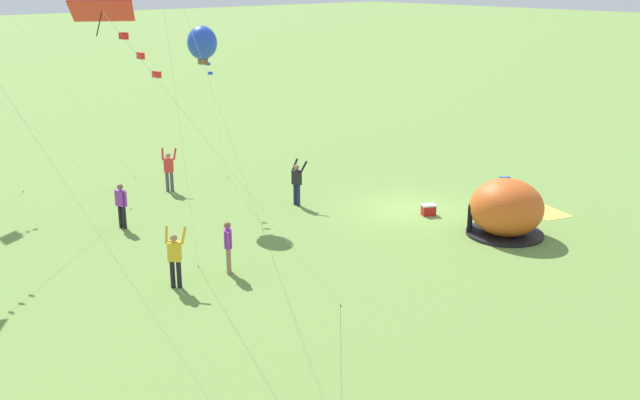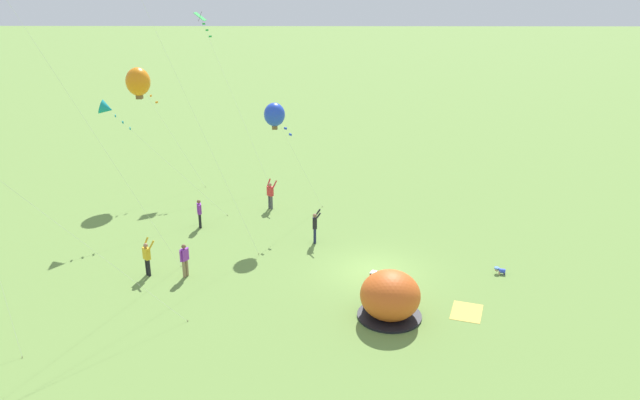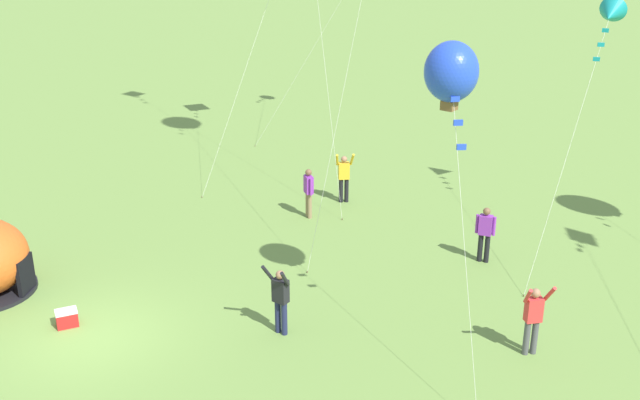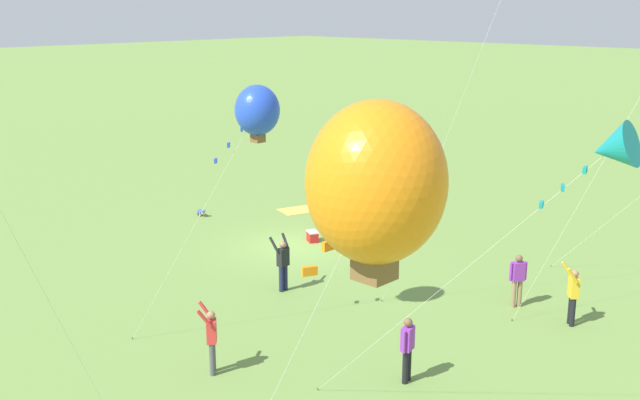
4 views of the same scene
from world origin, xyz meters
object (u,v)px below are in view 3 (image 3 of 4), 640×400
at_px(person_with_toddler, 344,176).
at_px(person_near_tent, 309,191).
at_px(person_arms_raised, 280,297).
at_px(cooler_box, 67,318).
at_px(person_strolling, 485,232).
at_px(kite_blue, 451,72).
at_px(person_flying_kite, 533,317).
at_px(kite_teal, 610,14).

height_order(person_with_toddler, person_near_tent, person_with_toddler).
height_order(person_arms_raised, person_with_toddler, same).
xyz_separation_m(cooler_box, person_arms_raised, (4.49, 3.03, 0.78)).
xyz_separation_m(cooler_box, person_strolling, (6.62, 9.80, 0.74)).
height_order(person_with_toddler, kite_blue, kite_blue).
distance_m(cooler_box, kite_blue, 11.17).
height_order(person_flying_kite, kite_blue, kite_blue).
distance_m(person_arms_raised, person_with_toddler, 9.09).
xyz_separation_m(kite_teal, kite_blue, (-0.30, -9.56, -0.27)).
relative_size(person_flying_kite, kite_teal, 0.26).
xyz_separation_m(person_flying_kite, kite_blue, (-2.22, -0.57, 5.53)).
height_order(person_flying_kite, person_strolling, person_flying_kite).
height_order(cooler_box, person_flying_kite, person_flying_kite).
relative_size(person_flying_kite, person_with_toddler, 1.00).
bearing_deg(cooler_box, person_with_toddler, 87.55).
bearing_deg(kite_teal, person_near_tent, -143.13).
height_order(cooler_box, person_with_toddler, person_with_toddler).
bearing_deg(person_arms_raised, person_with_toddler, 116.19).
distance_m(cooler_box, person_arms_raised, 5.47).
bearing_deg(person_arms_raised, person_near_tent, 123.27).
bearing_deg(person_near_tent, kite_blue, -29.05).
bearing_deg(kite_blue, person_with_toddler, 140.31).
bearing_deg(person_near_tent, person_arms_raised, -56.73).
distance_m(cooler_box, person_with_toddler, 11.22).
relative_size(person_strolling, person_near_tent, 1.00).
bearing_deg(person_strolling, cooler_box, -124.04).
relative_size(cooler_box, person_with_toddler, 0.34).
distance_m(person_arms_raised, kite_blue, 6.71).
height_order(person_arms_raised, person_near_tent, person_arms_raised).
distance_m(person_with_toddler, kite_teal, 10.06).
bearing_deg(person_with_toddler, kite_blue, -39.69).
distance_m(cooler_box, person_flying_kite, 11.42).
bearing_deg(person_near_tent, person_flying_kite, -19.95).
bearing_deg(kite_teal, person_flying_kite, -77.94).
bearing_deg(kite_blue, person_arms_raised, -142.50).
relative_size(cooler_box, person_arms_raised, 0.34).
bearing_deg(kite_blue, person_near_tent, 150.95).
xyz_separation_m(person_strolling, person_near_tent, (-6.26, -0.47, 0.00)).
bearing_deg(person_flying_kite, person_with_toddler, 150.35).
bearing_deg(person_flying_kite, person_strolling, 128.78).
xyz_separation_m(person_with_toddler, person_near_tent, (-0.12, -1.87, -0.03)).
bearing_deg(person_strolling, kite_blue, -78.64).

